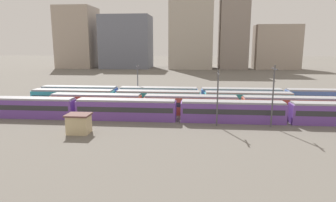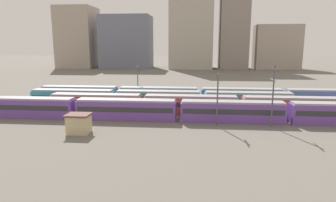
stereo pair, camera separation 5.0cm
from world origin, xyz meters
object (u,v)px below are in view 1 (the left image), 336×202
at_px(train_track_1, 191,105).
at_px(train_track_2, 158,99).
at_px(catenary_pole_3, 138,80).
at_px(train_track_0, 288,112).
at_px(catenary_pole_2, 218,95).
at_px(signal_hut, 79,123).
at_px(catenary_pole_0, 273,93).
at_px(train_track_3, 241,96).

bearing_deg(train_track_1, train_track_2, 143.52).
bearing_deg(catenary_pole_3, train_track_0, -32.00).
xyz_separation_m(train_track_0, catenary_pole_3, (-29.83, 18.64, 3.08)).
xyz_separation_m(catenary_pole_2, catenary_pole_3, (-17.53, 21.55, -0.24)).
bearing_deg(signal_hut, train_track_1, 40.09).
height_order(catenary_pole_0, catenary_pole_2, catenary_pole_0).
distance_m(train_track_0, train_track_2, 26.00).
bearing_deg(train_track_2, catenary_pole_0, -32.92).
bearing_deg(catenary_pole_2, train_track_3, 69.86).
bearing_deg(train_track_0, catenary_pole_0, -140.44).
bearing_deg(signal_hut, train_track_0, 14.95).
distance_m(catenary_pole_2, catenary_pole_3, 27.78).
distance_m(train_track_1, catenary_pole_0, 16.05).
height_order(catenary_pole_2, catenary_pole_3, catenary_pole_2).
bearing_deg(signal_hut, catenary_pole_2, 15.90).
bearing_deg(train_track_3, train_track_1, -137.34).
relative_size(catenary_pole_0, catenary_pole_3, 1.15).
bearing_deg(train_track_3, signal_hut, -138.86).
bearing_deg(catenary_pole_2, signal_hut, -164.10).
height_order(train_track_3, signal_hut, train_track_3).
relative_size(train_track_0, train_track_1, 2.02).
relative_size(train_track_3, signal_hut, 26.00).
relative_size(train_track_0, catenary_pole_2, 12.02).
bearing_deg(catenary_pole_0, catenary_pole_2, -179.46).
distance_m(train_track_0, catenary_pole_0, 5.81).
distance_m(catenary_pole_3, signal_hut, 28.10).
distance_m(train_track_3, signal_hut, 37.37).
height_order(train_track_0, catenary_pole_0, catenary_pole_0).
distance_m(train_track_2, catenary_pole_2, 17.92).
xyz_separation_m(catenary_pole_0, catenary_pole_3, (-26.42, 21.46, -0.68)).
bearing_deg(train_track_1, catenary_pole_0, -30.93).
distance_m(train_track_0, train_track_3, 16.54).
bearing_deg(catenary_pole_2, train_track_2, 130.92).
xyz_separation_m(train_track_3, catenary_pole_3, (-24.32, 3.04, 3.08)).
relative_size(train_track_2, train_track_3, 0.60).
bearing_deg(train_track_2, train_track_0, -23.58).
height_order(train_track_1, train_track_2, same).
bearing_deg(catenary_pole_2, train_track_1, 119.03).
relative_size(train_track_1, catenary_pole_0, 5.45).
height_order(train_track_1, catenary_pole_3, catenary_pole_3).
height_order(catenary_pole_3, signal_hut, catenary_pole_3).
xyz_separation_m(train_track_3, signal_hut, (-28.14, -24.59, -0.35)).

